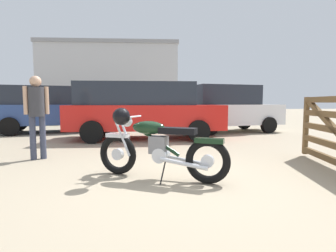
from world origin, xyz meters
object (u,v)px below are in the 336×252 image
at_px(vintage_motorcycle, 156,146).
at_px(white_estate_far, 41,107).
at_px(bystander, 37,108).
at_px(silver_sedan_mid, 54,108).
at_px(blue_hatchback_right, 227,108).
at_px(dark_sedan_left, 143,109).

distance_m(vintage_motorcycle, white_estate_far, 12.38).
distance_m(bystander, silver_sedan_mid, 5.34).
distance_m(vintage_motorcycle, blue_hatchback_right, 6.87).
height_order(bystander, silver_sedan_mid, silver_sedan_mid).
bearing_deg(silver_sedan_mid, dark_sedan_left, -48.96).
relative_size(vintage_motorcycle, dark_sedan_left, 0.39).
bearing_deg(bystander, white_estate_far, 174.22).
bearing_deg(white_estate_far, silver_sedan_mid, 122.59).
bearing_deg(silver_sedan_mid, white_estate_far, 101.20).
distance_m(vintage_motorcycle, dark_sedan_left, 4.49).
relative_size(vintage_motorcycle, white_estate_far, 0.45).
xyz_separation_m(silver_sedan_mid, white_estate_far, (-1.77, 4.35, -0.02)).
bearing_deg(dark_sedan_left, white_estate_far, 130.82).
distance_m(vintage_motorcycle, silver_sedan_mid, 7.69).
xyz_separation_m(vintage_motorcycle, white_estate_far, (-4.92, 11.35, 0.43)).
distance_m(dark_sedan_left, silver_sedan_mid, 4.12).
bearing_deg(blue_hatchback_right, bystander, -151.00).
relative_size(dark_sedan_left, blue_hatchback_right, 1.18).
xyz_separation_m(bystander, dark_sedan_left, (2.27, 2.72, -0.08)).
height_order(vintage_motorcycle, silver_sedan_mid, silver_sedan_mid).
xyz_separation_m(bystander, silver_sedan_mid, (-0.97, 5.25, -0.08)).
height_order(dark_sedan_left, blue_hatchback_right, blue_hatchback_right).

